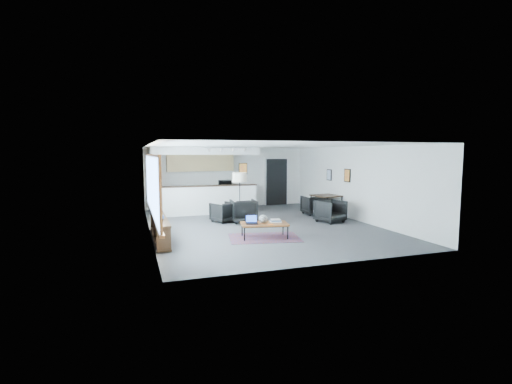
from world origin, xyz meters
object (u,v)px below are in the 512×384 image
object	(u,v)px
dining_table	(326,197)
dining_chair_near	(330,212)
ceramic_pot	(263,219)
microwave	(225,183)
laptop	(252,221)
armchair_right	(243,210)
armchair_left	(224,211)
floor_lamp	(240,179)
dining_chair_far	(314,206)
coffee_table	(264,224)
book_stack	(276,221)

from	to	relation	value
dining_table	dining_chair_near	bearing A→B (deg)	-113.40
ceramic_pot	dining_chair_near	distance (m)	3.34
dining_table	microwave	world-z (taller)	microwave
laptop	dining_table	bearing A→B (deg)	46.60
armchair_right	ceramic_pot	bearing A→B (deg)	91.34
armchair_left	dining_table	distance (m)	4.03
floor_lamp	dining_chair_far	size ratio (longest dim) A/B	2.50
armchair_left	dining_chair_near	size ratio (longest dim) A/B	1.05
floor_lamp	armchair_left	bearing A→B (deg)	167.14
laptop	dining_chair_near	xyz separation A→B (m)	(3.30, 1.43, -0.13)
dining_chair_near	armchair_left	bearing A→B (deg)	142.06
coffee_table	floor_lamp	distance (m)	2.82
coffee_table	dining_table	world-z (taller)	dining_table
floor_lamp	microwave	size ratio (longest dim) A/B	3.45
book_stack	dining_chair_far	distance (m)	4.23
book_stack	floor_lamp	size ratio (longest dim) A/B	0.20
dining_chair_near	microwave	xyz separation A→B (m)	(-2.62, 4.39, 0.74)
microwave	dining_chair_near	bearing A→B (deg)	-65.16
coffee_table	armchair_right	distance (m)	2.46
ceramic_pot	armchair_left	bearing A→B (deg)	99.73
ceramic_pot	dining_chair_near	xyz separation A→B (m)	(2.98, 1.49, -0.18)
coffee_table	book_stack	world-z (taller)	book_stack
coffee_table	ceramic_pot	world-z (taller)	ceramic_pot
book_stack	dining_table	distance (m)	4.23
coffee_table	dining_chair_far	size ratio (longest dim) A/B	2.05
ceramic_pot	book_stack	world-z (taller)	ceramic_pot
armchair_right	microwave	size ratio (longest dim) A/B	1.75
dining_chair_far	microwave	world-z (taller)	microwave
laptop	ceramic_pot	distance (m)	0.33
laptop	coffee_table	bearing A→B (deg)	2.40
book_stack	dining_chair_far	world-z (taller)	dining_chair_far
laptop	armchair_left	bearing A→B (deg)	104.42
armchair_right	floor_lamp	bearing A→B (deg)	-50.86
armchair_left	floor_lamp	xyz separation A→B (m)	(0.54, -0.12, 1.10)
dining_chair_near	armchair_right	bearing A→B (deg)	142.73
laptop	floor_lamp	size ratio (longest dim) A/B	0.22
armchair_right	floor_lamp	xyz separation A→B (m)	(-0.09, 0.14, 1.04)
coffee_table	dining_chair_far	world-z (taller)	dining_chair_far
laptop	dining_chair_far	world-z (taller)	dining_chair_far
coffee_table	microwave	size ratio (longest dim) A/B	2.83
laptop	microwave	xyz separation A→B (m)	(0.69, 5.82, 0.61)
coffee_table	ceramic_pot	distance (m)	0.15
book_stack	dining_chair_near	size ratio (longest dim) A/B	0.48
laptop	dining_chair_near	world-z (taller)	dining_chair_near
dining_chair_far	dining_table	bearing A→B (deg)	133.59
floor_lamp	dining_table	bearing A→B (deg)	3.19
laptop	floor_lamp	xyz separation A→B (m)	(0.39, 2.54, 0.99)
laptop	armchair_right	world-z (taller)	armchair_right
floor_lamp	microwave	distance (m)	3.32
book_stack	floor_lamp	xyz separation A→B (m)	(-0.30, 2.59, 1.01)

